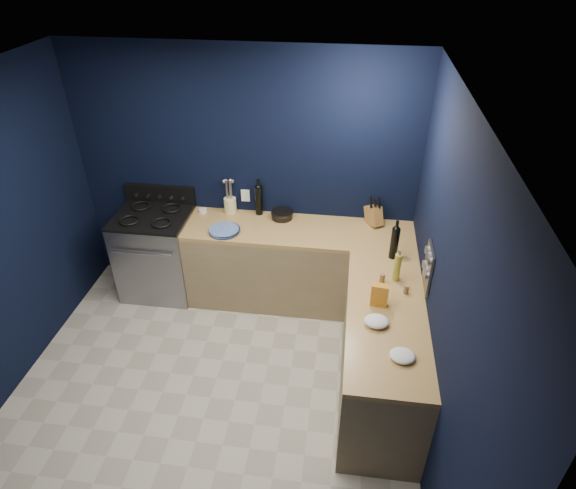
% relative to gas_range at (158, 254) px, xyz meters
% --- Properties ---
extents(floor, '(3.50, 3.50, 0.02)m').
position_rel_gas_range_xyz_m(floor, '(0.93, -1.42, -0.47)').
color(floor, '#ADA898').
rests_on(floor, ground).
extents(ceiling, '(3.50, 3.50, 0.02)m').
position_rel_gas_range_xyz_m(ceiling, '(0.93, -1.42, 2.15)').
color(ceiling, silver).
rests_on(ceiling, ground).
extents(wall_back, '(3.50, 0.02, 2.60)m').
position_rel_gas_range_xyz_m(wall_back, '(0.93, 0.34, 0.84)').
color(wall_back, black).
rests_on(wall_back, ground).
extents(wall_right, '(0.02, 3.50, 2.60)m').
position_rel_gas_range_xyz_m(wall_right, '(2.69, -1.42, 0.84)').
color(wall_right, black).
rests_on(wall_right, ground).
extents(cab_back, '(2.30, 0.63, 0.86)m').
position_rel_gas_range_xyz_m(cab_back, '(1.53, 0.02, -0.03)').
color(cab_back, '#8E7954').
rests_on(cab_back, floor).
extents(top_back, '(2.30, 0.63, 0.04)m').
position_rel_gas_range_xyz_m(top_back, '(1.53, 0.02, 0.42)').
color(top_back, olive).
rests_on(top_back, cab_back).
extents(cab_right, '(0.63, 1.67, 0.86)m').
position_rel_gas_range_xyz_m(cab_right, '(2.37, -1.13, -0.03)').
color(cab_right, '#8E7954').
rests_on(cab_right, floor).
extents(top_right, '(0.63, 1.67, 0.04)m').
position_rel_gas_range_xyz_m(top_right, '(2.37, -1.13, 0.42)').
color(top_right, olive).
rests_on(top_right, cab_right).
extents(gas_range, '(0.76, 0.66, 0.92)m').
position_rel_gas_range_xyz_m(gas_range, '(0.00, 0.00, 0.00)').
color(gas_range, gray).
rests_on(gas_range, floor).
extents(oven_door, '(0.59, 0.02, 0.42)m').
position_rel_gas_range_xyz_m(oven_door, '(0.00, -0.32, -0.01)').
color(oven_door, black).
rests_on(oven_door, gas_range).
extents(cooktop, '(0.76, 0.66, 0.03)m').
position_rel_gas_range_xyz_m(cooktop, '(0.00, 0.00, 0.48)').
color(cooktop, black).
rests_on(cooktop, gas_range).
extents(backguard, '(0.76, 0.06, 0.20)m').
position_rel_gas_range_xyz_m(backguard, '(0.00, 0.30, 0.58)').
color(backguard, black).
rests_on(backguard, gas_range).
extents(spice_panel, '(0.02, 0.28, 0.38)m').
position_rel_gas_range_xyz_m(spice_panel, '(2.67, -0.87, 0.72)').
color(spice_panel, gray).
rests_on(spice_panel, wall_right).
extents(wall_outlet, '(0.09, 0.02, 0.13)m').
position_rel_gas_range_xyz_m(wall_outlet, '(0.93, 0.32, 0.62)').
color(wall_outlet, white).
rests_on(wall_outlet, wall_back).
extents(plate_stack, '(0.32, 0.32, 0.04)m').
position_rel_gas_range_xyz_m(plate_stack, '(0.80, -0.14, 0.46)').
color(plate_stack, '#3F6AA1').
rests_on(plate_stack, top_back).
extents(ramekin, '(0.09, 0.09, 0.03)m').
position_rel_gas_range_xyz_m(ramekin, '(0.48, 0.22, 0.46)').
color(ramekin, white).
rests_on(ramekin, top_back).
extents(utensil_crock, '(0.16, 0.16, 0.16)m').
position_rel_gas_range_xyz_m(utensil_crock, '(0.77, 0.27, 0.52)').
color(utensil_crock, beige).
rests_on(utensil_crock, top_back).
extents(wine_bottle_back, '(0.10, 0.10, 0.32)m').
position_rel_gas_range_xyz_m(wine_bottle_back, '(1.08, 0.27, 0.60)').
color(wine_bottle_back, black).
rests_on(wine_bottle_back, top_back).
extents(lemon_basket, '(0.27, 0.27, 0.08)m').
position_rel_gas_range_xyz_m(lemon_basket, '(1.33, 0.21, 0.48)').
color(lemon_basket, black).
rests_on(lemon_basket, top_back).
extents(knife_block, '(0.21, 0.25, 0.24)m').
position_rel_gas_range_xyz_m(knife_block, '(2.27, 0.22, 0.54)').
color(knife_block, olive).
rests_on(knife_block, top_back).
extents(wine_bottle_right, '(0.10, 0.10, 0.31)m').
position_rel_gas_range_xyz_m(wine_bottle_right, '(2.44, -0.35, 0.59)').
color(wine_bottle_right, black).
rests_on(wine_bottle_right, top_right).
extents(oil_bottle, '(0.06, 0.06, 0.26)m').
position_rel_gas_range_xyz_m(oil_bottle, '(2.45, -0.69, 0.57)').
color(oil_bottle, '#9F9B2E').
rests_on(oil_bottle, top_right).
extents(spice_jar_near, '(0.06, 0.06, 0.10)m').
position_rel_gas_range_xyz_m(spice_jar_near, '(2.33, -0.76, 0.49)').
color(spice_jar_near, olive).
rests_on(spice_jar_near, top_right).
extents(spice_jar_far, '(0.04, 0.04, 0.08)m').
position_rel_gas_range_xyz_m(spice_jar_far, '(2.53, -0.86, 0.48)').
color(spice_jar_far, olive).
rests_on(spice_jar_far, top_right).
extents(crouton_bag, '(0.14, 0.08, 0.20)m').
position_rel_gas_range_xyz_m(crouton_bag, '(2.30, -1.04, 0.54)').
color(crouton_bag, red).
rests_on(crouton_bag, top_right).
extents(towel_front, '(0.23, 0.21, 0.07)m').
position_rel_gas_range_xyz_m(towel_front, '(2.28, -1.28, 0.47)').
color(towel_front, white).
rests_on(towel_front, top_right).
extents(towel_end, '(0.20, 0.19, 0.05)m').
position_rel_gas_range_xyz_m(towel_end, '(2.45, -1.60, 0.47)').
color(towel_end, white).
rests_on(towel_end, top_right).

